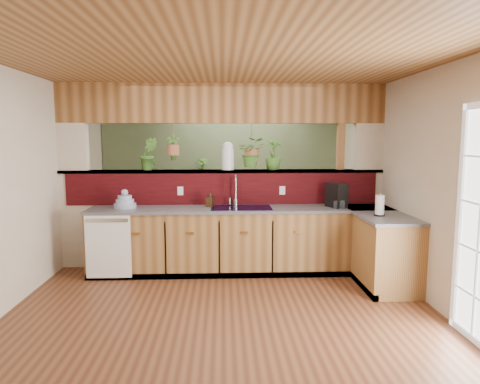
{
  "coord_description": "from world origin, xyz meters",
  "views": [
    {
      "loc": [
        0.0,
        -4.77,
        1.84
      ],
      "look_at": [
        0.22,
        0.7,
        1.15
      ],
      "focal_mm": 32.0,
      "sensor_mm": 36.0,
      "label": 1
    }
  ],
  "objects_px": {
    "shelving_console": "(177,209)",
    "coffee_maker": "(337,196)",
    "dish_stack": "(125,202)",
    "paper_towel": "(380,206)",
    "faucet": "(235,189)",
    "glass_jar": "(228,156)",
    "soap_dispenser": "(210,199)"
  },
  "relations": [
    {
      "from": "shelving_console",
      "to": "coffee_maker",
      "type": "bearing_deg",
      "value": -36.03
    },
    {
      "from": "dish_stack",
      "to": "paper_towel",
      "type": "relative_size",
      "value": 1.09
    },
    {
      "from": "shelving_console",
      "to": "faucet",
      "type": "bearing_deg",
      "value": -56.37
    },
    {
      "from": "glass_jar",
      "to": "paper_towel",
      "type": "bearing_deg",
      "value": -29.83
    },
    {
      "from": "faucet",
      "to": "coffee_maker",
      "type": "bearing_deg",
      "value": -7.29
    },
    {
      "from": "faucet",
      "to": "soap_dispenser",
      "type": "distance_m",
      "value": 0.38
    },
    {
      "from": "paper_towel",
      "to": "glass_jar",
      "type": "bearing_deg",
      "value": 150.17
    },
    {
      "from": "coffee_maker",
      "to": "paper_towel",
      "type": "relative_size",
      "value": 1.22
    },
    {
      "from": "faucet",
      "to": "shelving_console",
      "type": "height_order",
      "value": "faucet"
    },
    {
      "from": "coffee_maker",
      "to": "dish_stack",
      "type": "bearing_deg",
      "value": 155.24
    },
    {
      "from": "faucet",
      "to": "dish_stack",
      "type": "height_order",
      "value": "faucet"
    },
    {
      "from": "faucet",
      "to": "dish_stack",
      "type": "distance_m",
      "value": 1.51
    },
    {
      "from": "soap_dispenser",
      "to": "faucet",
      "type": "bearing_deg",
      "value": 9.63
    },
    {
      "from": "paper_towel",
      "to": "soap_dispenser",
      "type": "bearing_deg",
      "value": 159.55
    },
    {
      "from": "soap_dispenser",
      "to": "glass_jar",
      "type": "distance_m",
      "value": 0.69
    },
    {
      "from": "dish_stack",
      "to": "coffee_maker",
      "type": "xyz_separation_m",
      "value": [
        2.88,
        -0.04,
        0.07
      ]
    },
    {
      "from": "paper_towel",
      "to": "glass_jar",
      "type": "height_order",
      "value": "glass_jar"
    },
    {
      "from": "coffee_maker",
      "to": "paper_towel",
      "type": "height_order",
      "value": "coffee_maker"
    },
    {
      "from": "faucet",
      "to": "glass_jar",
      "type": "distance_m",
      "value": 0.51
    },
    {
      "from": "faucet",
      "to": "glass_jar",
      "type": "bearing_deg",
      "value": 115.34
    },
    {
      "from": "soap_dispenser",
      "to": "dish_stack",
      "type": "bearing_deg",
      "value": -175.98
    },
    {
      "from": "soap_dispenser",
      "to": "coffee_maker",
      "type": "bearing_deg",
      "value": -3.88
    },
    {
      "from": "dish_stack",
      "to": "soap_dispenser",
      "type": "relative_size",
      "value": 1.44
    },
    {
      "from": "paper_towel",
      "to": "shelving_console",
      "type": "xyz_separation_m",
      "value": [
        -2.78,
        2.95,
        -0.52
      ]
    },
    {
      "from": "paper_towel",
      "to": "glass_jar",
      "type": "xyz_separation_m",
      "value": [
        -1.84,
        1.05,
        0.57
      ]
    },
    {
      "from": "dish_stack",
      "to": "paper_towel",
      "type": "distance_m",
      "value": 3.31
    },
    {
      "from": "dish_stack",
      "to": "paper_towel",
      "type": "bearing_deg",
      "value": -12.17
    },
    {
      "from": "soap_dispenser",
      "to": "shelving_console",
      "type": "bearing_deg",
      "value": 107.7
    },
    {
      "from": "coffee_maker",
      "to": "paper_towel",
      "type": "bearing_deg",
      "value": -85.79
    },
    {
      "from": "glass_jar",
      "to": "shelving_console",
      "type": "relative_size",
      "value": 0.26
    },
    {
      "from": "faucet",
      "to": "shelving_console",
      "type": "bearing_deg",
      "value": 116.26
    },
    {
      "from": "paper_towel",
      "to": "shelving_console",
      "type": "distance_m",
      "value": 4.09
    }
  ]
}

